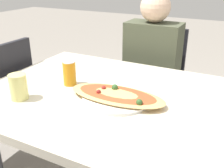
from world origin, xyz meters
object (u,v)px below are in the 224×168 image
(pizza_main, at_px, (117,96))
(dining_table, at_px, (106,106))
(soda_can, at_px, (69,73))
(drink_glass, at_px, (18,87))
(chair_side_left, at_px, (1,100))
(person_seated, at_px, (151,62))
(chair_far_seated, at_px, (155,80))

(pizza_main, bearing_deg, dining_table, 152.67)
(soda_can, xyz_separation_m, drink_glass, (-0.11, -0.24, -0.00))
(dining_table, height_order, chair_side_left, chair_side_left)
(person_seated, xyz_separation_m, pizza_main, (0.09, -0.74, 0.07))
(chair_far_seated, relative_size, soda_can, 7.23)
(chair_side_left, height_order, drink_glass, chair_side_left)
(pizza_main, relative_size, soda_can, 3.72)
(person_seated, distance_m, soda_can, 0.73)
(chair_far_seated, bearing_deg, soda_can, 75.65)
(pizza_main, bearing_deg, chair_far_seated, 95.85)
(soda_can, bearing_deg, chair_far_seated, 75.65)
(dining_table, distance_m, chair_far_seated, 0.83)
(dining_table, height_order, pizza_main, pizza_main)
(dining_table, xyz_separation_m, chair_side_left, (-0.80, 0.02, -0.16))
(chair_far_seated, height_order, chair_side_left, same)
(dining_table, bearing_deg, soda_can, 178.24)
(pizza_main, xyz_separation_m, drink_glass, (-0.40, -0.20, 0.04))
(pizza_main, relative_size, drink_glass, 3.89)
(dining_table, relative_size, chair_far_seated, 1.35)
(chair_side_left, distance_m, person_seated, 1.06)
(chair_far_seated, bearing_deg, dining_table, 90.77)
(chair_side_left, relative_size, person_seated, 0.77)
(dining_table, relative_size, pizza_main, 2.63)
(chair_side_left, bearing_deg, drink_glass, -118.52)
(drink_glass, bearing_deg, dining_table, 35.74)
(dining_table, relative_size, soda_can, 9.77)
(pizza_main, bearing_deg, chair_side_left, 176.02)
(dining_table, relative_size, drink_glass, 10.21)
(chair_far_seated, distance_m, pizza_main, 0.89)
(pizza_main, bearing_deg, drink_glass, -154.11)
(dining_table, xyz_separation_m, chair_far_seated, (-0.01, 0.81, -0.16))
(person_seated, bearing_deg, chair_side_left, 40.65)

